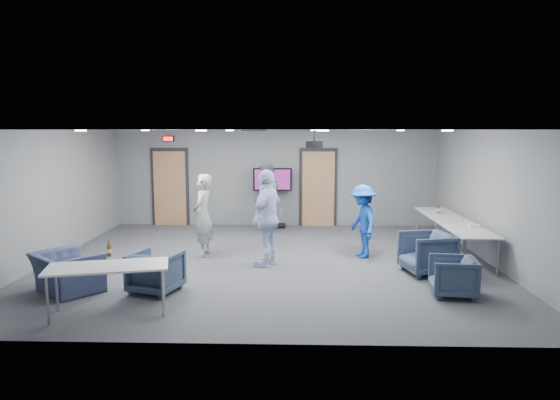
{
  "coord_description": "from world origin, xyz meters",
  "views": [
    {
      "loc": [
        0.54,
        -10.0,
        2.7
      ],
      "look_at": [
        0.22,
        0.62,
        1.2
      ],
      "focal_mm": 32.0,
      "sensor_mm": 36.0,
      "label": 1
    }
  ],
  "objects_px": {
    "chair_front_a": "(156,272)",
    "bottle_right": "(438,209)",
    "table_right_a": "(440,215)",
    "person_b": "(266,198)",
    "person_a": "(203,215)",
    "bottle_front": "(109,251)",
    "chair_right_b": "(427,253)",
    "projector": "(314,144)",
    "person_d": "(363,221)",
    "tv_stand": "(273,194)",
    "table_right_b": "(467,231)",
    "chair_front_b": "(67,272)",
    "table_front_left": "(108,269)",
    "person_c": "(268,218)",
    "chair_right_c": "(453,276)"
  },
  "relations": [
    {
      "from": "person_d",
      "to": "chair_front_a",
      "type": "xyz_separation_m",
      "value": [
        -3.75,
        -2.43,
        -0.43
      ]
    },
    {
      "from": "projector",
      "to": "person_a",
      "type": "bearing_deg",
      "value": -176.96
    },
    {
      "from": "person_a",
      "to": "table_right_a",
      "type": "distance_m",
      "value": 5.61
    },
    {
      "from": "person_b",
      "to": "table_right_b",
      "type": "height_order",
      "value": "person_b"
    },
    {
      "from": "bottle_right",
      "to": "tv_stand",
      "type": "distance_m",
      "value": 4.48
    },
    {
      "from": "table_right_b",
      "to": "projector",
      "type": "bearing_deg",
      "value": 79.35
    },
    {
      "from": "person_d",
      "to": "table_right_b",
      "type": "relative_size",
      "value": 0.84
    },
    {
      "from": "chair_front_a",
      "to": "bottle_right",
      "type": "relative_size",
      "value": 2.88
    },
    {
      "from": "person_d",
      "to": "table_front_left",
      "type": "relative_size",
      "value": 0.85
    },
    {
      "from": "table_right_a",
      "to": "bottle_right",
      "type": "xyz_separation_m",
      "value": [
        -0.06,
        -0.07,
        0.14
      ]
    },
    {
      "from": "person_d",
      "to": "tv_stand",
      "type": "bearing_deg",
      "value": -161.8
    },
    {
      "from": "projector",
      "to": "chair_right_b",
      "type": "bearing_deg",
      "value": -29.87
    },
    {
      "from": "chair_front_b",
      "to": "table_right_b",
      "type": "height_order",
      "value": "table_right_b"
    },
    {
      "from": "chair_front_b",
      "to": "bottle_front",
      "type": "height_order",
      "value": "bottle_front"
    },
    {
      "from": "chair_right_c",
      "to": "bottle_right",
      "type": "distance_m",
      "value": 3.92
    },
    {
      "from": "table_front_left",
      "to": "bottle_right",
      "type": "xyz_separation_m",
      "value": [
        6.13,
        4.77,
        0.15
      ]
    },
    {
      "from": "person_a",
      "to": "projector",
      "type": "distance_m",
      "value": 2.82
    },
    {
      "from": "person_c",
      "to": "chair_front_a",
      "type": "xyz_separation_m",
      "value": [
        -1.78,
        -1.71,
        -0.62
      ]
    },
    {
      "from": "person_a",
      "to": "tv_stand",
      "type": "bearing_deg",
      "value": 164.31
    },
    {
      "from": "person_a",
      "to": "person_c",
      "type": "relative_size",
      "value": 0.92
    },
    {
      "from": "chair_right_b",
      "to": "projector",
      "type": "bearing_deg",
      "value": -133.8
    },
    {
      "from": "chair_front_b",
      "to": "projector",
      "type": "bearing_deg",
      "value": -108.6
    },
    {
      "from": "table_right_b",
      "to": "chair_front_b",
      "type": "bearing_deg",
      "value": 105.14
    },
    {
      "from": "table_right_a",
      "to": "table_front_left",
      "type": "bearing_deg",
      "value": 127.97
    },
    {
      "from": "tv_stand",
      "to": "person_d",
      "type": "bearing_deg",
      "value": -58.17
    },
    {
      "from": "bottle_front",
      "to": "person_d",
      "type": "bearing_deg",
      "value": 33.7
    },
    {
      "from": "table_front_left",
      "to": "chair_front_b",
      "type": "bearing_deg",
      "value": 124.03
    },
    {
      "from": "person_a",
      "to": "bottle_front",
      "type": "relative_size",
      "value": 7.02
    },
    {
      "from": "person_b",
      "to": "chair_right_b",
      "type": "distance_m",
      "value": 4.96
    },
    {
      "from": "chair_right_b",
      "to": "tv_stand",
      "type": "xyz_separation_m",
      "value": [
        -3.11,
        4.51,
        0.54
      ]
    },
    {
      "from": "chair_front_b",
      "to": "table_right_a",
      "type": "relative_size",
      "value": 0.56
    },
    {
      "from": "table_right_b",
      "to": "bottle_front",
      "type": "bearing_deg",
      "value": 110.63
    },
    {
      "from": "chair_right_c",
      "to": "bottle_front",
      "type": "distance_m",
      "value": 5.53
    },
    {
      "from": "chair_front_a",
      "to": "projector",
      "type": "height_order",
      "value": "projector"
    },
    {
      "from": "chair_right_c",
      "to": "chair_front_a",
      "type": "bearing_deg",
      "value": -83.63
    },
    {
      "from": "person_c",
      "to": "chair_front_b",
      "type": "bearing_deg",
      "value": -38.55
    },
    {
      "from": "chair_front_b",
      "to": "table_front_left",
      "type": "relative_size",
      "value": 0.56
    },
    {
      "from": "table_right_b",
      "to": "tv_stand",
      "type": "height_order",
      "value": "tv_stand"
    },
    {
      "from": "chair_front_b",
      "to": "table_right_b",
      "type": "bearing_deg",
      "value": -124.59
    },
    {
      "from": "chair_right_b",
      "to": "bottle_front",
      "type": "height_order",
      "value": "bottle_front"
    },
    {
      "from": "chair_front_a",
      "to": "table_right_a",
      "type": "height_order",
      "value": "table_right_a"
    },
    {
      "from": "person_d",
      "to": "bottle_right",
      "type": "bearing_deg",
      "value": 110.57
    },
    {
      "from": "person_a",
      "to": "table_right_b",
      "type": "height_order",
      "value": "person_a"
    },
    {
      "from": "table_right_a",
      "to": "table_front_left",
      "type": "relative_size",
      "value": 1.0
    },
    {
      "from": "person_a",
      "to": "bottle_front",
      "type": "bearing_deg",
      "value": -11.36
    },
    {
      "from": "person_b",
      "to": "table_front_left",
      "type": "xyz_separation_m",
      "value": [
        -1.98,
        -5.95,
        -0.23
      ]
    },
    {
      "from": "table_right_a",
      "to": "projector",
      "type": "height_order",
      "value": "projector"
    },
    {
      "from": "table_right_a",
      "to": "person_b",
      "type": "bearing_deg",
      "value": 75.13
    },
    {
      "from": "person_c",
      "to": "chair_right_c",
      "type": "relative_size",
      "value": 2.72
    },
    {
      "from": "chair_right_b",
      "to": "projector",
      "type": "distance_m",
      "value": 3.17
    }
  ]
}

